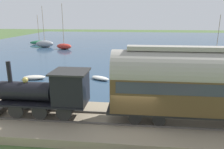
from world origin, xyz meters
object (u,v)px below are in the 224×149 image
Objects in this scene: sailboat_red at (64,46)px; sailboat_green at (39,42)px; steam_locomotive at (50,91)px; sailboat_brown at (216,52)px; passenger_coach at (204,82)px; sailboat_gray at (45,44)px; rowboat_off_pier at (34,77)px; rowboat_near_shore at (100,78)px.

sailboat_red is 1.31× the size of sailboat_green.
sailboat_brown is (28.15, -19.55, -1.70)m from steam_locomotive.
sailboat_green is at bearing 35.04° from passenger_coach.
sailboat_green is (4.99, 3.48, -0.27)m from sailboat_gray.
sailboat_red reaches higher than sailboat_brown.
rowboat_off_pier is (9.56, 14.86, -2.86)m from passenger_coach.
sailboat_green is (7.39, 8.68, -0.14)m from sailboat_red.
rowboat_off_pier is at bearing 57.25° from passenger_coach.
sailboat_red is at bearing 103.36° from sailboat_brown.
steam_locomotive is at bearing -161.38° from rowboat_off_pier.
rowboat_off_pier is at bearing 31.02° from steam_locomotive.
rowboat_off_pier is (-29.62, -12.61, -0.28)m from sailboat_green.
passenger_coach is at bearing -137.56° from sailboat_red.
rowboat_near_shore is 7.24m from rowboat_off_pier.
rowboat_off_pier is at bearing 172.60° from sailboat_green.
rowboat_near_shore is at bearing -8.15° from steam_locomotive.
rowboat_near_shore is (-21.58, -11.14, -0.46)m from sailboat_red.
rowboat_near_shore is at bearing -97.34° from rowboat_off_pier.
sailboat_brown is (28.15, -10.43, -2.56)m from passenger_coach.
sailboat_brown is 25.49m from rowboat_near_shore.
sailboat_gray is 5.73m from sailboat_red.
sailboat_red is at bearing 57.10° from rowboat_near_shore.
sailboat_brown reaches higher than rowboat_near_shore.
passenger_coach is 41.83m from sailboat_gray.
sailboat_green is at bearing 61.40° from sailboat_red.
passenger_coach reaches higher than rowboat_near_shore.
sailboat_green reaches higher than steam_locomotive.
sailboat_gray is 26.27m from rowboat_off_pier.
sailboat_gray is at bearing 23.52° from steam_locomotive.
rowboat_off_pier is (-0.64, 7.21, 0.03)m from rowboat_near_shore.
sailboat_gray is at bearing 35.07° from passenger_coach.
sailboat_gray is 0.96× the size of sailboat_red.
rowboat_near_shore is at bearing 36.90° from passenger_coach.
steam_locomotive is 0.67× the size of sailboat_red.
sailboat_brown is at bearing -136.68° from sailboat_green.
passenger_coach is 1.58× the size of sailboat_green.
sailboat_red reaches higher than rowboat_near_shore.
sailboat_red is 29.45m from sailboat_brown.
rowboat_off_pier is at bearing 124.85° from rowboat_near_shore.
sailboat_brown is (-6.03, -34.43, -0.25)m from sailboat_gray.
sailboat_gray reaches higher than rowboat_off_pier.
passenger_coach is 47.92m from sailboat_green.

